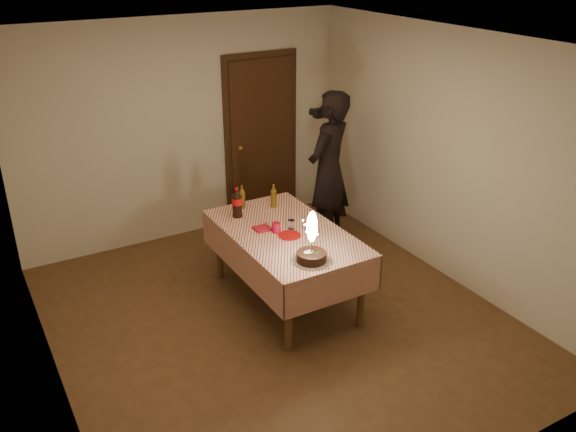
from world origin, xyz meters
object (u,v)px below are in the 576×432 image
object	(u,v)px
red_cup	(276,228)
birthday_cake	(312,249)
amber_bottle_left	(242,198)
amber_bottle_right	(274,197)
red_plate	(290,235)
cola_bottle	(237,203)
photographer	(328,171)
clear_cup	(291,224)
dining_table	(285,241)

from	to	relation	value
red_cup	birthday_cake	bearing A→B (deg)	-91.01
amber_bottle_left	amber_bottle_right	size ratio (longest dim) A/B	1.00
amber_bottle_right	red_plate	bearing A→B (deg)	-106.27
cola_bottle	amber_bottle_left	xyz separation A→B (m)	(0.14, 0.17, -0.03)
photographer	red_cup	bearing A→B (deg)	-144.37
red_cup	clear_cup	xyz separation A→B (m)	(0.16, -0.00, -0.01)
dining_table	amber_bottle_left	xyz separation A→B (m)	(-0.11, 0.71, 0.22)
dining_table	birthday_cake	bearing A→B (deg)	-98.70
dining_table	amber_bottle_right	size ratio (longest dim) A/B	6.75
red_plate	cola_bottle	bearing A→B (deg)	110.26
birthday_cake	photographer	bearing A→B (deg)	52.10
dining_table	clear_cup	distance (m)	0.17
amber_bottle_right	amber_bottle_left	bearing A→B (deg)	154.79
cola_bottle	amber_bottle_left	size ratio (longest dim) A/B	1.25
amber_bottle_right	photographer	xyz separation A→B (m)	(0.86, 0.26, 0.04)
red_plate	clear_cup	xyz separation A→B (m)	(0.09, 0.13, 0.04)
red_cup	cola_bottle	bearing A→B (deg)	107.80
amber_bottle_left	amber_bottle_right	distance (m)	0.33
birthday_cake	photographer	world-z (taller)	photographer
dining_table	amber_bottle_right	xyz separation A→B (m)	(0.18, 0.57, 0.22)
red_cup	amber_bottle_left	world-z (taller)	amber_bottle_left
amber_bottle_right	red_cup	bearing A→B (deg)	-116.21
amber_bottle_left	amber_bottle_right	xyz separation A→B (m)	(0.30, -0.14, 0.00)
red_plate	amber_bottle_right	world-z (taller)	amber_bottle_right
clear_cup	birthday_cake	bearing A→B (deg)	-105.01
red_plate	dining_table	bearing A→B (deg)	82.87
amber_bottle_right	photographer	world-z (taller)	photographer
photographer	red_plate	bearing A→B (deg)	-138.44
birthday_cake	cola_bottle	size ratio (longest dim) A/B	1.51
dining_table	clear_cup	world-z (taller)	clear_cup
red_plate	amber_bottle_left	xyz separation A→B (m)	(-0.10, 0.81, 0.11)
amber_bottle_right	photographer	size ratio (longest dim) A/B	0.14
red_cup	clear_cup	world-z (taller)	red_cup
clear_cup	cola_bottle	bearing A→B (deg)	122.51
cola_bottle	amber_bottle_right	xyz separation A→B (m)	(0.44, 0.03, -0.03)
red_plate	amber_bottle_left	bearing A→B (deg)	97.06
dining_table	amber_bottle_right	distance (m)	0.64
cola_bottle	amber_bottle_right	distance (m)	0.44
amber_bottle_left	red_plate	bearing A→B (deg)	-82.94
dining_table	photographer	xyz separation A→B (m)	(1.05, 0.84, 0.27)
photographer	amber_bottle_right	bearing A→B (deg)	-162.98
red_cup	cola_bottle	xyz separation A→B (m)	(-0.17, 0.52, 0.10)
dining_table	photographer	distance (m)	1.37
red_plate	cola_bottle	xyz separation A→B (m)	(-0.24, 0.65, 0.15)
cola_bottle	amber_bottle_right	world-z (taller)	cola_bottle
red_plate	cola_bottle	world-z (taller)	cola_bottle
red_cup	photographer	world-z (taller)	photographer
birthday_cake	photographer	distance (m)	1.86
birthday_cake	red_cup	bearing A→B (deg)	88.99
red_cup	photographer	bearing A→B (deg)	35.63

